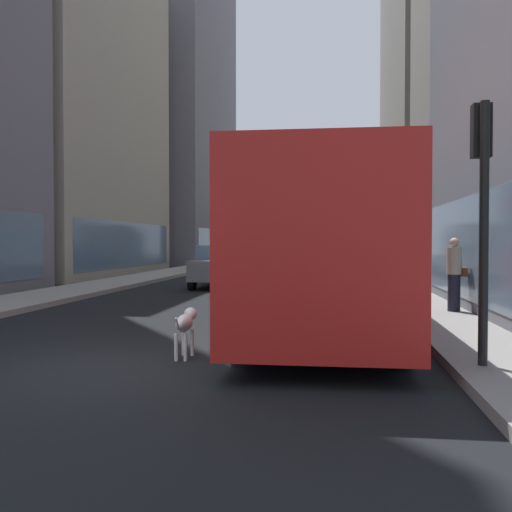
{
  "coord_description": "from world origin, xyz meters",
  "views": [
    {
      "loc": [
        2.95,
        -7.52,
        1.74
      ],
      "look_at": [
        1.12,
        6.46,
        1.4
      ],
      "focal_mm": 40.28,
      "sensor_mm": 36.0,
      "label": 1
    }
  ],
  "objects_px": {
    "transit_bus": "(324,240)",
    "dalmatian_dog": "(185,323)",
    "box_truck": "(277,243)",
    "car_black_suv": "(283,267)",
    "car_blue_hatchback": "(238,257)",
    "traffic_light_near": "(483,189)",
    "car_white_van": "(328,261)",
    "car_grey_wagon": "(224,266)",
    "pedestrian_with_handbag": "(454,274)"
  },
  "relations": [
    {
      "from": "dalmatian_dog",
      "to": "traffic_light_near",
      "type": "bearing_deg",
      "value": -8.8
    },
    {
      "from": "car_black_suv",
      "to": "pedestrian_with_handbag",
      "type": "xyz_separation_m",
      "value": [
        4.57,
        -7.47,
        0.19
      ]
    },
    {
      "from": "box_truck",
      "to": "dalmatian_dog",
      "type": "height_order",
      "value": "box_truck"
    },
    {
      "from": "dalmatian_dog",
      "to": "pedestrian_with_handbag",
      "type": "xyz_separation_m",
      "value": [
        5.0,
        5.24,
        0.5
      ]
    },
    {
      "from": "car_blue_hatchback",
      "to": "car_black_suv",
      "type": "distance_m",
      "value": 14.81
    },
    {
      "from": "transit_bus",
      "to": "box_truck",
      "type": "height_order",
      "value": "same"
    },
    {
      "from": "car_white_van",
      "to": "car_grey_wagon",
      "type": "relative_size",
      "value": 0.99
    },
    {
      "from": "car_grey_wagon",
      "to": "transit_bus",
      "type": "bearing_deg",
      "value": -67.49
    },
    {
      "from": "box_truck",
      "to": "dalmatian_dog",
      "type": "xyz_separation_m",
      "value": [
        1.97,
        -36.09,
        -1.15
      ]
    },
    {
      "from": "car_black_suv",
      "to": "dalmatian_dog",
      "type": "height_order",
      "value": "car_black_suv"
    },
    {
      "from": "car_white_van",
      "to": "dalmatian_dog",
      "type": "distance_m",
      "value": 19.94
    },
    {
      "from": "car_white_van",
      "to": "pedestrian_with_handbag",
      "type": "xyz_separation_m",
      "value": [
        2.97,
        -14.6,
        0.19
      ]
    },
    {
      "from": "car_blue_hatchback",
      "to": "car_grey_wagon",
      "type": "height_order",
      "value": "same"
    },
    {
      "from": "car_blue_hatchback",
      "to": "dalmatian_dog",
      "type": "height_order",
      "value": "car_blue_hatchback"
    },
    {
      "from": "traffic_light_near",
      "to": "pedestrian_with_handbag",
      "type": "bearing_deg",
      "value": 81.56
    },
    {
      "from": "car_grey_wagon",
      "to": "box_truck",
      "type": "distance_m",
      "value": 22.47
    },
    {
      "from": "transit_bus",
      "to": "dalmatian_dog",
      "type": "relative_size",
      "value": 11.98
    },
    {
      "from": "transit_bus",
      "to": "car_blue_hatchback",
      "type": "xyz_separation_m",
      "value": [
        -5.6,
        22.98,
        -0.96
      ]
    },
    {
      "from": "transit_bus",
      "to": "dalmatian_dog",
      "type": "height_order",
      "value": "transit_bus"
    },
    {
      "from": "transit_bus",
      "to": "car_black_suv",
      "type": "xyz_separation_m",
      "value": [
        -1.6,
        8.72,
        -0.95
      ]
    },
    {
      "from": "transit_bus",
      "to": "car_white_van",
      "type": "distance_m",
      "value": 15.87
    },
    {
      "from": "car_black_suv",
      "to": "car_white_van",
      "type": "height_order",
      "value": "same"
    },
    {
      "from": "transit_bus",
      "to": "car_black_suv",
      "type": "height_order",
      "value": "transit_bus"
    },
    {
      "from": "car_blue_hatchback",
      "to": "traffic_light_near",
      "type": "xyz_separation_m",
      "value": [
        7.7,
        -27.61,
        1.62
      ]
    },
    {
      "from": "dalmatian_dog",
      "to": "pedestrian_with_handbag",
      "type": "distance_m",
      "value": 7.26
    },
    {
      "from": "pedestrian_with_handbag",
      "to": "car_blue_hatchback",
      "type": "bearing_deg",
      "value": 111.52
    },
    {
      "from": "dalmatian_dog",
      "to": "pedestrian_with_handbag",
      "type": "relative_size",
      "value": 0.57
    },
    {
      "from": "dalmatian_dog",
      "to": "pedestrian_with_handbag",
      "type": "bearing_deg",
      "value": 46.34
    },
    {
      "from": "car_black_suv",
      "to": "transit_bus",
      "type": "bearing_deg",
      "value": -79.6
    },
    {
      "from": "car_blue_hatchback",
      "to": "dalmatian_dog",
      "type": "bearing_deg",
      "value": -82.46
    },
    {
      "from": "pedestrian_with_handbag",
      "to": "car_black_suv",
      "type": "bearing_deg",
      "value": 121.46
    },
    {
      "from": "traffic_light_near",
      "to": "car_white_van",
      "type": "bearing_deg",
      "value": 95.86
    },
    {
      "from": "traffic_light_near",
      "to": "car_grey_wagon",
      "type": "bearing_deg",
      "value": 113.13
    },
    {
      "from": "car_black_suv",
      "to": "traffic_light_near",
      "type": "relative_size",
      "value": 1.28
    },
    {
      "from": "car_grey_wagon",
      "to": "box_truck",
      "type": "bearing_deg",
      "value": 90.0
    },
    {
      "from": "box_truck",
      "to": "dalmatian_dog",
      "type": "distance_m",
      "value": 36.17
    },
    {
      "from": "box_truck",
      "to": "car_grey_wagon",
      "type": "bearing_deg",
      "value": -90.0
    },
    {
      "from": "car_grey_wagon",
      "to": "box_truck",
      "type": "height_order",
      "value": "box_truck"
    },
    {
      "from": "car_blue_hatchback",
      "to": "car_white_van",
      "type": "relative_size",
      "value": 0.86
    },
    {
      "from": "car_white_van",
      "to": "car_blue_hatchback",
      "type": "bearing_deg",
      "value": 128.12
    },
    {
      "from": "car_white_van",
      "to": "traffic_light_near",
      "type": "relative_size",
      "value": 1.37
    },
    {
      "from": "car_white_van",
      "to": "traffic_light_near",
      "type": "height_order",
      "value": "traffic_light_near"
    },
    {
      "from": "car_black_suv",
      "to": "car_grey_wagon",
      "type": "relative_size",
      "value": 0.93
    },
    {
      "from": "pedestrian_with_handbag",
      "to": "traffic_light_near",
      "type": "height_order",
      "value": "traffic_light_near"
    },
    {
      "from": "car_blue_hatchback",
      "to": "pedestrian_with_handbag",
      "type": "bearing_deg",
      "value": -68.48
    },
    {
      "from": "dalmatian_dog",
      "to": "traffic_light_near",
      "type": "distance_m",
      "value": 4.6
    },
    {
      "from": "transit_bus",
      "to": "box_truck",
      "type": "bearing_deg",
      "value": 97.1
    },
    {
      "from": "car_white_van",
      "to": "dalmatian_dog",
      "type": "relative_size",
      "value": 4.83
    },
    {
      "from": "car_white_van",
      "to": "box_truck",
      "type": "distance_m",
      "value": 16.76
    },
    {
      "from": "car_grey_wagon",
      "to": "pedestrian_with_handbag",
      "type": "xyz_separation_m",
      "value": [
        6.97,
        -8.4,
        0.19
      ]
    }
  ]
}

